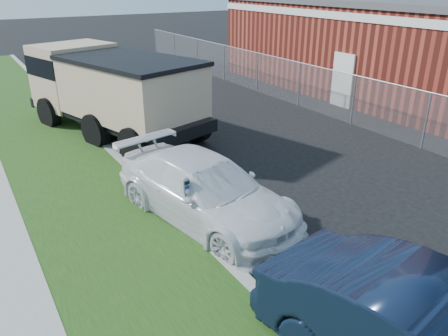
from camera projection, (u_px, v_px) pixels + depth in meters
ground at (297, 209)px, 10.27m from camera, size 120.00×120.00×0.00m
streetside at (30, 234)px, 9.13m from camera, size 6.12×50.00×0.15m
chainlink_fence at (300, 76)px, 18.12m from camera, size 0.06×30.06×30.00m
brick_building at (381, 42)px, 21.43m from camera, size 9.20×14.20×4.17m
parking_meter at (186, 193)px, 8.77m from camera, size 0.18×0.13×1.25m
white_wagon at (205, 189)px, 9.63m from camera, size 2.92×5.20×1.42m
dump_truck at (109, 87)px, 14.82m from camera, size 4.55×7.63×2.82m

